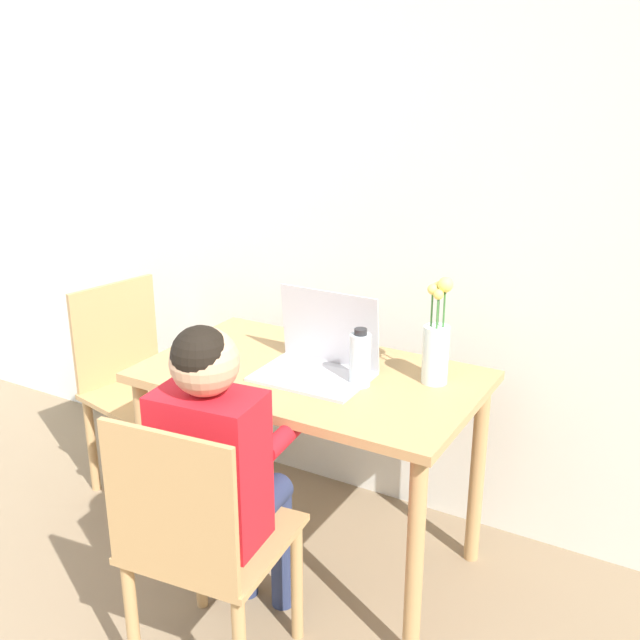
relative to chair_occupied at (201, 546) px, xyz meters
The scene contains 8 objects.
wall_back 1.41m from the chair_occupied, 103.42° to the left, with size 6.40×0.05×2.50m.
dining_table 0.63m from the chair_occupied, 91.18° to the left, with size 1.09×0.64×0.71m.
chair_occupied is the anchor object (origin of this frame).
chair_spare 1.11m from the chair_occupied, 141.21° to the left, with size 0.48×0.48×0.84m.
person_seated 0.24m from the chair_occupied, 95.88° to the left, with size 0.33×0.45×1.04m.
laptop 0.71m from the chair_occupied, 88.87° to the left, with size 0.35×0.26×0.26m.
flower_vase 0.92m from the chair_occupied, 63.84° to the left, with size 0.08×0.08×0.34m.
water_bottle 0.72m from the chair_occupied, 74.27° to the left, with size 0.07×0.07×0.19m.
Camera 1 is at (1.38, -0.21, 1.67)m, focal length 42.00 mm.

